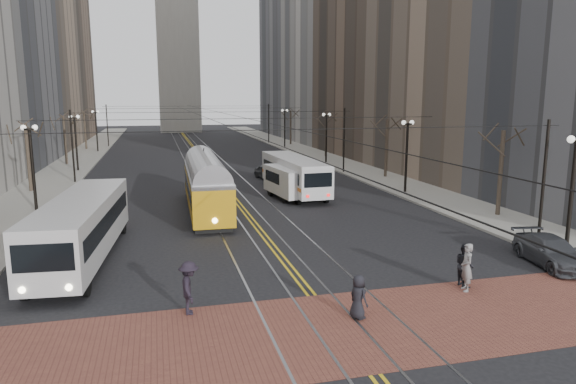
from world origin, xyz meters
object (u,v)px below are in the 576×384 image
rear_bus (294,176)px  pedestrian_b (467,267)px  sedan_grey (267,172)px  streetcar (206,189)px  cargo_van (288,183)px  transit_bus (82,230)px  pedestrian_a (358,297)px  pedestrian_c (465,265)px  sedan_parked (551,251)px  pedestrian_d (189,288)px

rear_bus → pedestrian_b: rear_bus is taller
sedan_grey → streetcar: bearing=-128.3°
cargo_van → rear_bus: bearing=56.2°
transit_bus → cargo_van: size_ratio=2.19×
pedestrian_a → pedestrian_c: pedestrian_c is taller
rear_bus → cargo_van: bearing=-119.1°
pedestrian_c → rear_bus: bearing=7.6°
transit_bus → sedan_grey: size_ratio=3.09×
pedestrian_c → pedestrian_a: bearing=113.1°
streetcar → sedan_parked: streetcar is taller
rear_bus → pedestrian_b: (1.12, -22.25, -0.47)m
pedestrian_a → pedestrian_c: (5.41, 1.87, 0.10)m
pedestrian_a → pedestrian_c: 5.73m
transit_bus → sedan_parked: size_ratio=2.65×
cargo_van → pedestrian_d: size_ratio=2.82×
sedan_parked → pedestrian_b: 5.99m
pedestrian_a → transit_bus: bearing=25.2°
pedestrian_a → pedestrian_c: bearing=-92.9°
sedan_grey → sedan_parked: bearing=-85.3°
sedan_parked → pedestrian_a: (-10.85, -3.25, 0.14)m
pedestrian_c → pedestrian_d: size_ratio=0.92×
rear_bus → sedan_grey: rear_bus is taller
cargo_van → sedan_parked: (7.80, -18.38, -0.55)m
sedan_grey → pedestrian_a: pedestrian_a is taller
sedan_parked → pedestrian_b: pedestrian_b is taller
pedestrian_d → pedestrian_a: bearing=-108.2°
rear_bus → pedestrian_d: rear_bus is taller
sedan_grey → sedan_parked: sedan_grey is taller
pedestrian_b → pedestrian_c: size_ratio=1.09×
rear_bus → sedan_grey: 7.92m
streetcar → pedestrian_b: bearing=-62.0°
pedestrian_b → transit_bus: bearing=-103.3°
pedestrian_b → streetcar: bearing=-139.2°
cargo_van → sedan_parked: size_ratio=1.21×
sedan_grey → sedan_parked: size_ratio=0.86×
transit_bus → sedan_grey: (13.72, 22.11, -0.84)m
pedestrian_d → rear_bus: bearing=-24.0°
transit_bus → pedestrian_a: (10.16, -9.39, -0.70)m
sedan_parked → pedestrian_c: size_ratio=2.54×
cargo_van → pedestrian_c: cargo_van is taller
sedan_grey → pedestrian_c: 29.69m
cargo_van → pedestrian_c: 19.90m
cargo_van → pedestrian_b: (2.12, -20.25, -0.23)m
pedestrian_a → pedestrian_b: (5.18, 1.38, 0.18)m
cargo_van → pedestrian_a: cargo_van is taller
sedan_parked → pedestrian_b: (-5.68, -1.87, 0.33)m
streetcar → pedestrian_d: streetcar is taller
pedestrian_b → pedestrian_c: bearing=168.6°
pedestrian_a → pedestrian_d: pedestrian_d is taller
pedestrian_a → pedestrian_c: size_ratio=0.88×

